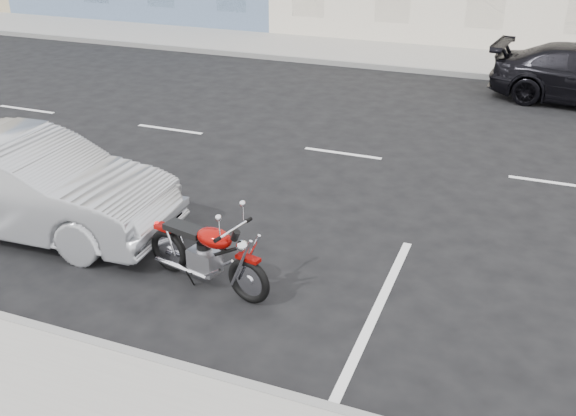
% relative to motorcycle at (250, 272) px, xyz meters
% --- Properties ---
extents(ground, '(120.00, 120.00, 0.00)m').
position_rel_motorcycle_xyz_m(ground, '(1.54, 5.45, -0.45)').
color(ground, black).
rests_on(ground, ground).
extents(sidewalk_far, '(80.00, 3.40, 0.15)m').
position_rel_motorcycle_xyz_m(sidewalk_far, '(-3.46, 14.15, -0.38)').
color(sidewalk_far, gray).
rests_on(sidewalk_far, ground).
extents(curb_far, '(80.00, 0.12, 0.16)m').
position_rel_motorcycle_xyz_m(curb_far, '(-3.46, 12.45, -0.37)').
color(curb_far, gray).
rests_on(curb_far, ground).
extents(motorcycle, '(1.96, 0.76, 1.00)m').
position_rel_motorcycle_xyz_m(motorcycle, '(0.00, 0.00, 0.00)').
color(motorcycle, black).
rests_on(motorcycle, ground).
extents(sedan_silver, '(4.63, 1.83, 1.50)m').
position_rel_motorcycle_xyz_m(sedan_silver, '(-3.93, 0.60, 0.29)').
color(sedan_silver, '#A2A4A9').
rests_on(sedan_silver, ground).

